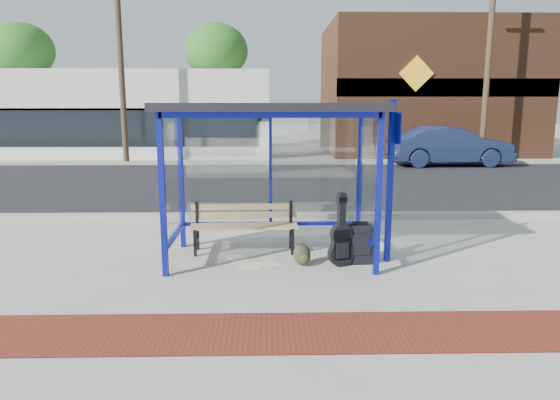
{
  "coord_description": "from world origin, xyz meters",
  "views": [
    {
      "loc": [
        -0.03,
        -7.56,
        2.37
      ],
      "look_at": [
        0.15,
        0.2,
        0.91
      ],
      "focal_mm": 32.0,
      "sensor_mm": 36.0,
      "label": 1
    }
  ],
  "objects_px": {
    "backpack": "(302,255)",
    "fire_hydrant": "(507,154)",
    "bench": "(244,224)",
    "suitcase": "(359,244)",
    "guitar_bag": "(341,241)",
    "parked_car": "(449,146)"
  },
  "relations": [
    {
      "from": "guitar_bag",
      "to": "fire_hydrant",
      "type": "xyz_separation_m",
      "value": [
        9.16,
        14.0,
        -0.04
      ]
    },
    {
      "from": "guitar_bag",
      "to": "backpack",
      "type": "xyz_separation_m",
      "value": [
        -0.57,
        0.06,
        -0.23
      ]
    },
    {
      "from": "suitcase",
      "to": "fire_hydrant",
      "type": "xyz_separation_m",
      "value": [
        8.85,
        13.86,
        0.05
      ]
    },
    {
      "from": "backpack",
      "to": "parked_car",
      "type": "relative_size",
      "value": 0.07
    },
    {
      "from": "suitcase",
      "to": "parked_car",
      "type": "bearing_deg",
      "value": 61.9
    },
    {
      "from": "guitar_bag",
      "to": "backpack",
      "type": "distance_m",
      "value": 0.62
    },
    {
      "from": "suitcase",
      "to": "parked_car",
      "type": "relative_size",
      "value": 0.14
    },
    {
      "from": "parked_car",
      "to": "fire_hydrant",
      "type": "height_order",
      "value": "parked_car"
    },
    {
      "from": "guitar_bag",
      "to": "suitcase",
      "type": "relative_size",
      "value": 1.62
    },
    {
      "from": "suitcase",
      "to": "fire_hydrant",
      "type": "relative_size",
      "value": 1.01
    },
    {
      "from": "bench",
      "to": "guitar_bag",
      "type": "distance_m",
      "value": 1.7
    },
    {
      "from": "bench",
      "to": "parked_car",
      "type": "xyz_separation_m",
      "value": [
        7.7,
        12.0,
        0.33
      ]
    },
    {
      "from": "bench",
      "to": "guitar_bag",
      "type": "height_order",
      "value": "guitar_bag"
    },
    {
      "from": "backpack",
      "to": "fire_hydrant",
      "type": "bearing_deg",
      "value": 34.4
    },
    {
      "from": "suitcase",
      "to": "bench",
      "type": "bearing_deg",
      "value": 156.11
    },
    {
      "from": "parked_car",
      "to": "backpack",
      "type": "bearing_deg",
      "value": 149.97
    },
    {
      "from": "suitcase",
      "to": "fire_hydrant",
      "type": "distance_m",
      "value": 16.44
    },
    {
      "from": "backpack",
      "to": "fire_hydrant",
      "type": "distance_m",
      "value": 17.0
    },
    {
      "from": "bench",
      "to": "parked_car",
      "type": "bearing_deg",
      "value": 55.68
    },
    {
      "from": "bench",
      "to": "backpack",
      "type": "relative_size",
      "value": 5.39
    },
    {
      "from": "bench",
      "to": "guitar_bag",
      "type": "bearing_deg",
      "value": -30.62
    },
    {
      "from": "bench",
      "to": "fire_hydrant",
      "type": "bearing_deg",
      "value": 49.43
    }
  ]
}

